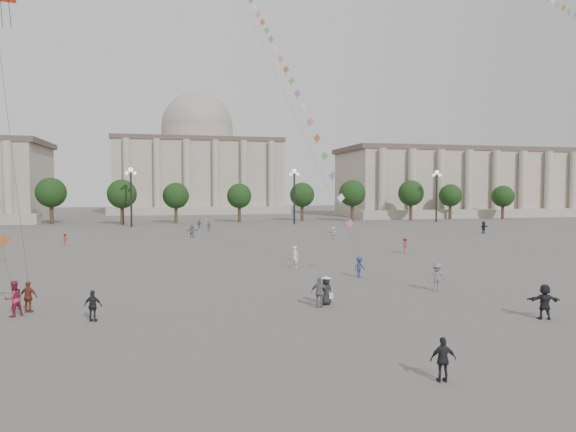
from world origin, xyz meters
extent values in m
plane|color=#5C5957|center=(0.00, 0.00, 0.00)|extent=(360.00, 360.00, 0.00)
cube|color=#A79A8C|center=(75.00, 95.00, 8.00)|extent=(80.00, 22.00, 16.00)
cube|color=brown|center=(75.00, 95.00, 16.60)|extent=(81.60, 22.44, 1.20)
cube|color=#A79A8C|center=(75.00, 82.00, 1.00)|extent=(84.00, 4.00, 2.00)
cube|color=#A79A8C|center=(0.00, 130.00, 10.00)|extent=(46.00, 30.00, 20.00)
cube|color=brown|center=(0.00, 130.00, 20.60)|extent=(46.92, 30.60, 1.20)
cube|color=#A79A8C|center=(0.00, 113.00, 1.00)|extent=(48.30, 4.00, 2.00)
cylinder|color=#A79A8C|center=(0.00, 130.00, 22.50)|extent=(21.00, 21.00, 5.00)
sphere|color=gray|center=(0.00, 130.00, 25.00)|extent=(21.00, 21.00, 21.00)
cylinder|color=#3C2F1E|center=(-30.00, 78.00, 1.76)|extent=(0.70, 0.70, 3.52)
sphere|color=black|center=(-30.00, 78.00, 5.44)|extent=(5.12, 5.12, 5.12)
cylinder|color=#3C2F1E|center=(-18.00, 78.00, 1.76)|extent=(0.70, 0.70, 3.52)
sphere|color=black|center=(-18.00, 78.00, 5.44)|extent=(5.12, 5.12, 5.12)
cylinder|color=#3C2F1E|center=(-6.00, 78.00, 1.76)|extent=(0.70, 0.70, 3.52)
sphere|color=black|center=(-6.00, 78.00, 5.44)|extent=(5.12, 5.12, 5.12)
cylinder|color=#3C2F1E|center=(6.00, 78.00, 1.76)|extent=(0.70, 0.70, 3.52)
sphere|color=black|center=(6.00, 78.00, 5.44)|extent=(5.12, 5.12, 5.12)
cylinder|color=#3C2F1E|center=(18.00, 78.00, 1.76)|extent=(0.70, 0.70, 3.52)
sphere|color=black|center=(18.00, 78.00, 5.44)|extent=(5.12, 5.12, 5.12)
cylinder|color=#3C2F1E|center=(30.00, 78.00, 1.76)|extent=(0.70, 0.70, 3.52)
sphere|color=black|center=(30.00, 78.00, 5.44)|extent=(5.12, 5.12, 5.12)
cylinder|color=#3C2F1E|center=(42.00, 78.00, 1.76)|extent=(0.70, 0.70, 3.52)
sphere|color=black|center=(42.00, 78.00, 5.44)|extent=(5.12, 5.12, 5.12)
cylinder|color=#3C2F1E|center=(54.00, 78.00, 1.76)|extent=(0.70, 0.70, 3.52)
sphere|color=black|center=(54.00, 78.00, 5.44)|extent=(5.12, 5.12, 5.12)
cylinder|color=#3C2F1E|center=(66.00, 78.00, 1.76)|extent=(0.70, 0.70, 3.52)
sphere|color=black|center=(66.00, 78.00, 5.44)|extent=(5.12, 5.12, 5.12)
cylinder|color=#262628|center=(-15.00, 70.00, 5.00)|extent=(0.36, 0.36, 10.00)
sphere|color=#FFE5B2|center=(-15.00, 70.00, 10.20)|extent=(0.90, 0.90, 0.90)
sphere|color=#FFE5B2|center=(-15.70, 70.00, 9.60)|extent=(0.60, 0.60, 0.60)
sphere|color=#FFE5B2|center=(-14.30, 70.00, 9.60)|extent=(0.60, 0.60, 0.60)
cylinder|color=#262628|center=(15.00, 70.00, 5.00)|extent=(0.36, 0.36, 10.00)
sphere|color=#FFE5B2|center=(15.00, 70.00, 10.20)|extent=(0.90, 0.90, 0.90)
sphere|color=#FFE5B2|center=(14.30, 70.00, 9.60)|extent=(0.60, 0.60, 0.60)
sphere|color=#FFE5B2|center=(15.70, 70.00, 9.60)|extent=(0.60, 0.60, 0.60)
cylinder|color=#262628|center=(45.00, 70.00, 5.00)|extent=(0.36, 0.36, 10.00)
sphere|color=#FFE5B2|center=(45.00, 70.00, 10.20)|extent=(0.90, 0.90, 0.90)
sphere|color=#FFE5B2|center=(44.30, 70.00, 9.60)|extent=(0.60, 0.60, 0.60)
sphere|color=#FFE5B2|center=(45.70, 70.00, 9.60)|extent=(0.60, 0.60, 0.60)
imported|color=#3A4D82|center=(-3.40, 64.02, 0.74)|extent=(0.94, 0.64, 1.49)
imported|color=#222227|center=(10.66, -2.82, 0.92)|extent=(1.79, 1.01, 1.84)
imported|color=silver|center=(-2.24, 63.70, 0.83)|extent=(1.32, 1.52, 1.66)
imported|color=slate|center=(8.95, 5.09, 0.94)|extent=(1.38, 1.07, 1.88)
imported|color=white|center=(13.27, 40.49, 0.85)|extent=(1.52, 1.41, 1.70)
imported|color=#9C382A|center=(15.92, 24.20, 0.87)|extent=(1.18, 1.29, 1.74)
imported|color=black|center=(38.41, 43.82, 0.95)|extent=(1.83, 1.24, 1.90)
imported|color=slate|center=(-5.28, 47.00, 0.92)|extent=(1.77, 1.17, 1.83)
imported|color=silver|center=(2.16, 17.00, 0.94)|extent=(0.79, 0.82, 1.89)
imported|color=slate|center=(-2.20, 57.53, 0.76)|extent=(0.95, 0.55, 1.52)
imported|color=#9E3A2B|center=(-20.58, 40.41, 0.77)|extent=(0.71, 1.07, 1.55)
imported|color=brown|center=(-15.85, 4.75, 0.87)|extent=(1.10, 0.74, 1.73)
imported|color=black|center=(-12.13, 1.94, 0.80)|extent=(1.02, 0.66, 1.61)
imported|color=slate|center=(0.02, 2.32, 0.87)|extent=(1.11, 0.77, 1.75)
imported|color=black|center=(1.02, -9.51, 0.79)|extent=(0.98, 0.53, 1.59)
imported|color=maroon|center=(-16.38, 3.98, 0.96)|extent=(1.17, 1.16, 1.91)
imported|color=navy|center=(5.85, 11.27, 0.80)|extent=(1.19, 0.95, 1.60)
imported|color=black|center=(0.59, 2.93, 0.82)|extent=(0.91, 0.71, 1.64)
cone|color=white|center=(0.59, 2.93, 1.62)|extent=(0.52, 0.52, 0.14)
cylinder|color=white|center=(0.59, 2.93, 1.56)|extent=(0.60, 0.60, 0.02)
cube|color=white|center=(0.84, 2.78, 0.55)|extent=(0.22, 0.10, 0.35)
cylinder|color=#3F3F3F|center=(-16.54, 4.80, 9.43)|extent=(0.02, 0.02, 15.72)
cube|color=#B95E2B|center=(-17.25, 5.64, 3.95)|extent=(0.76, 0.25, 0.76)
cylinder|color=#3F3F3F|center=(2.63, 36.51, 24.79)|extent=(0.02, 0.02, 68.98)
cube|color=pink|center=(5.64, 12.90, 4.01)|extent=(0.76, 0.25, 0.76)
cube|color=white|center=(5.44, 14.53, 6.03)|extent=(0.76, 0.25, 0.76)
cube|color=#9263C6|center=(5.23, 16.16, 7.90)|extent=(0.76, 0.25, 0.76)
cube|color=#54B655|center=(5.02, 17.79, 9.67)|extent=(0.76, 0.25, 0.76)
cube|color=#B95E2B|center=(4.81, 19.41, 11.38)|extent=(0.76, 0.25, 0.76)
cube|color=pink|center=(4.60, 21.04, 13.03)|extent=(0.76, 0.25, 0.76)
cube|color=white|center=(4.39, 22.67, 14.65)|extent=(0.76, 0.25, 0.76)
cube|color=#9263C6|center=(4.19, 24.30, 16.23)|extent=(0.76, 0.25, 0.76)
cube|color=#54B655|center=(3.98, 25.93, 17.78)|extent=(0.76, 0.25, 0.76)
cube|color=#B95E2B|center=(3.77, 27.56, 19.30)|extent=(0.76, 0.25, 0.76)
cube|color=pink|center=(3.56, 29.18, 20.80)|extent=(0.76, 0.25, 0.76)
cube|color=white|center=(3.35, 30.81, 22.29)|extent=(0.76, 0.25, 0.76)
cube|color=#9263C6|center=(3.15, 32.44, 23.75)|extent=(0.76, 0.25, 0.76)
cube|color=#54B655|center=(2.94, 34.07, 25.20)|extent=(0.76, 0.25, 0.76)
cube|color=#B95E2B|center=(2.73, 35.70, 26.63)|extent=(0.76, 0.25, 0.76)
cube|color=pink|center=(2.52, 37.33, 28.04)|extent=(0.76, 0.25, 0.76)
cube|color=white|center=(2.31, 38.95, 29.45)|extent=(0.76, 0.25, 0.76)
cube|color=#9263C6|center=(2.10, 40.58, 30.84)|extent=(0.76, 0.25, 0.76)
cube|color=#9263C6|center=(42.88, 31.60, 29.18)|extent=(0.76, 0.25, 0.76)
cube|color=#54B655|center=(43.40, 33.28, 30.24)|extent=(0.76, 0.25, 0.76)
cube|color=#B95E2B|center=(43.93, 34.95, 31.30)|extent=(0.76, 0.25, 0.76)
cube|color=pink|center=(44.45, 36.63, 32.35)|extent=(0.76, 0.25, 0.76)
cube|color=white|center=(44.98, 38.31, 33.40)|extent=(0.76, 0.25, 0.76)
camera|label=1|loc=(-8.24, -25.49, 6.75)|focal=32.00mm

